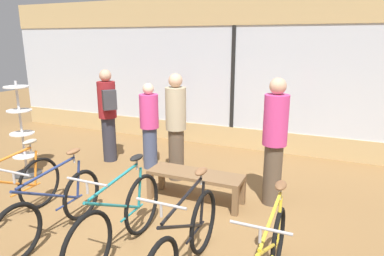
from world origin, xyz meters
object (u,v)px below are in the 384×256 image
at_px(customer_near_rack, 108,113).
at_px(customer_by_window, 176,125).
at_px(customer_mid_floor, 275,139).
at_px(bicycle_center, 119,220).
at_px(display_bench, 196,178).
at_px(customer_near_bench, 149,125).
at_px(accessory_rack, 23,137).
at_px(bicycle_far_left, 8,195).
at_px(bicycle_left, 53,209).
at_px(bicycle_right, 185,242).

height_order(customer_near_rack, customer_by_window, customer_by_window).
bearing_deg(customer_mid_floor, bicycle_center, -124.61).
distance_m(display_bench, customer_near_bench, 1.66).
distance_m(bicycle_center, customer_by_window, 2.26).
bearing_deg(display_bench, accessory_rack, -175.64).
bearing_deg(customer_near_bench, bicycle_far_left, -104.70).
relative_size(accessory_rack, customer_mid_floor, 0.91).
height_order(accessory_rack, customer_near_rack, customer_near_rack).
xyz_separation_m(bicycle_far_left, customer_mid_floor, (2.98, 1.92, 0.57)).
xyz_separation_m(bicycle_left, customer_near_bench, (-0.12, 2.48, 0.45)).
bearing_deg(bicycle_right, customer_near_rack, 137.67).
distance_m(bicycle_far_left, customer_near_rack, 2.56).
bearing_deg(customer_near_bench, display_bench, -35.49).
bearing_deg(bicycle_far_left, bicycle_left, -0.69).
bearing_deg(accessory_rack, customer_near_rack, 51.79).
bearing_deg(customer_near_bench, customer_mid_floor, -13.15).
relative_size(customer_near_rack, customer_near_bench, 1.13).
relative_size(bicycle_right, display_bench, 1.23).
height_order(display_bench, customer_near_bench, customer_near_bench).
bearing_deg(bicycle_right, bicycle_far_left, 179.09).
height_order(bicycle_left, bicycle_center, bicycle_center).
xyz_separation_m(display_bench, customer_by_window, (-0.63, 0.65, 0.59)).
bearing_deg(bicycle_left, bicycle_far_left, 179.31).
height_order(display_bench, customer_mid_floor, customer_mid_floor).
relative_size(bicycle_far_left, customer_by_window, 0.98).
bearing_deg(customer_by_window, customer_near_bench, 157.44).
bearing_deg(bicycle_left, display_bench, 52.80).
xyz_separation_m(accessory_rack, display_bench, (3.14, 0.24, -0.32)).
bearing_deg(display_bench, customer_near_bench, 144.51).
height_order(display_bench, customer_near_rack, customer_near_rack).
bearing_deg(customer_mid_floor, display_bench, -159.86).
relative_size(bicycle_left, customer_by_window, 0.94).
height_order(bicycle_left, accessory_rack, accessory_rack).
height_order(bicycle_right, customer_mid_floor, customer_mid_floor).
bearing_deg(bicycle_left, accessory_rack, 146.23).
bearing_deg(accessory_rack, bicycle_far_left, -47.48).
bearing_deg(bicycle_right, bicycle_center, 175.36).
bearing_deg(display_bench, bicycle_center, -100.16).
xyz_separation_m(bicycle_left, bicycle_right, (1.73, -0.03, 0.02)).
bearing_deg(customer_near_rack, bicycle_left, -67.41).
relative_size(bicycle_left, customer_near_rack, 0.94).
bearing_deg(customer_mid_floor, bicycle_left, -138.90).
bearing_deg(customer_mid_floor, bicycle_far_left, -147.19).
distance_m(bicycle_far_left, customer_by_window, 2.61).
height_order(bicycle_far_left, customer_mid_floor, customer_mid_floor).
bearing_deg(bicycle_far_left, accessory_rack, 132.52).
bearing_deg(bicycle_far_left, customer_mid_floor, 32.81).
relative_size(bicycle_center, display_bench, 1.24).
relative_size(bicycle_right, customer_by_window, 0.96).
xyz_separation_m(bicycle_far_left, bicycle_right, (2.50, -0.04, -0.01)).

